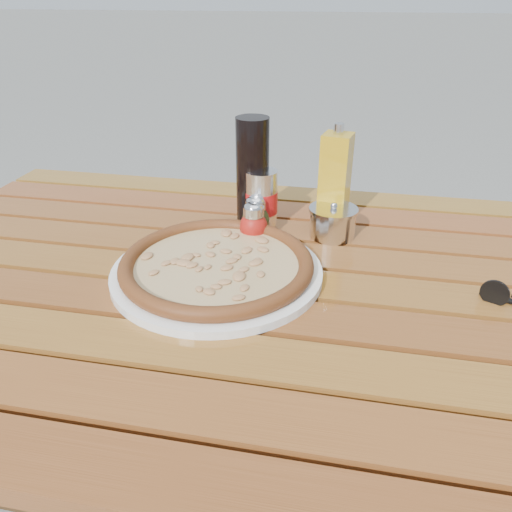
% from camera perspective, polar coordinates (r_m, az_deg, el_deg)
% --- Properties ---
extents(table, '(1.40, 0.90, 0.75)m').
position_cam_1_polar(table, '(0.90, -0.25, -6.57)').
color(table, '#361C0C').
rests_on(table, ground).
extents(plate, '(0.43, 0.43, 0.01)m').
position_cam_1_polar(plate, '(0.86, -4.47, -1.81)').
color(plate, white).
rests_on(plate, table).
extents(pizza, '(0.33, 0.33, 0.03)m').
position_cam_1_polar(pizza, '(0.85, -4.51, -0.90)').
color(pizza, beige).
rests_on(pizza, plate).
extents(pepper_shaker, '(0.06, 0.06, 0.08)m').
position_cam_1_polar(pepper_shaker, '(0.96, -0.27, 3.78)').
color(pepper_shaker, red).
rests_on(pepper_shaker, table).
extents(oregano_shaker, '(0.07, 0.07, 0.08)m').
position_cam_1_polar(oregano_shaker, '(0.99, -0.05, 4.57)').
color(oregano_shaker, '#303917').
rests_on(oregano_shaker, table).
extents(dark_bottle, '(0.07, 0.07, 0.22)m').
position_cam_1_polar(dark_bottle, '(1.01, -0.39, 9.49)').
color(dark_bottle, black).
rests_on(dark_bottle, table).
extents(soda_can, '(0.07, 0.07, 0.12)m').
position_cam_1_polar(soda_can, '(1.01, 0.58, 6.44)').
color(soda_can, silver).
rests_on(soda_can, table).
extents(olive_oil_cruet, '(0.06, 0.06, 0.21)m').
position_cam_1_polar(olive_oil_cruet, '(1.02, 8.99, 8.53)').
color(olive_oil_cruet, '#BB9014').
rests_on(olive_oil_cruet, table).
extents(parmesan_tin, '(0.12, 0.12, 0.07)m').
position_cam_1_polar(parmesan_tin, '(1.00, 8.75, 3.92)').
color(parmesan_tin, silver).
rests_on(parmesan_tin, table).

